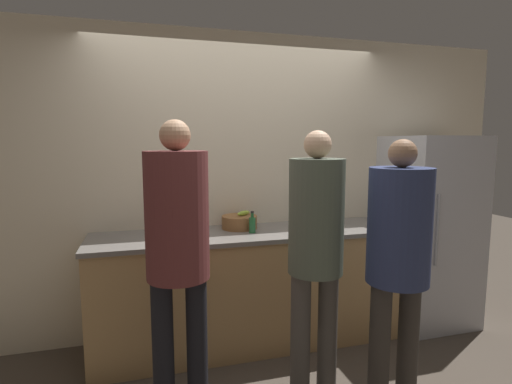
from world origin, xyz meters
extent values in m
plane|color=#4C4238|center=(0.00, 0.00, 0.00)|extent=(14.00, 14.00, 0.00)
cube|color=beige|center=(0.00, 0.70, 1.30)|extent=(5.20, 0.06, 2.60)
cube|color=tan|center=(0.00, 0.38, 0.46)|extent=(2.48, 0.65, 0.91)
cube|color=slate|center=(0.00, 0.38, 0.93)|extent=(2.51, 0.68, 0.03)
cube|color=#B7B7BC|center=(1.71, 0.33, 0.86)|extent=(0.71, 0.71, 1.72)
cylinder|color=#99999E|center=(1.50, -0.04, 0.95)|extent=(0.02, 0.02, 0.60)
cylinder|color=black|center=(-0.73, -0.37, 0.43)|extent=(0.13, 0.13, 0.86)
cylinder|color=black|center=(-0.53, -0.37, 0.43)|extent=(0.13, 0.13, 0.86)
cylinder|color=brown|center=(-0.63, -0.37, 1.24)|extent=(0.37, 0.37, 0.76)
sphere|color=tan|center=(-0.63, -0.37, 1.71)|extent=(0.18, 0.18, 0.18)
cylinder|color=#4C4742|center=(0.13, -0.43, 0.42)|extent=(0.13, 0.13, 0.84)
cylinder|color=#4C4742|center=(0.33, -0.43, 0.42)|extent=(0.13, 0.13, 0.84)
cylinder|color=#515B4C|center=(0.23, -0.43, 1.20)|extent=(0.35, 0.35, 0.73)
sphere|color=#DBAD89|center=(0.23, -0.43, 1.66)|extent=(0.17, 0.17, 0.17)
cylinder|color=#38332D|center=(0.57, -0.67, 0.41)|extent=(0.13, 0.13, 0.81)
cylinder|color=#38332D|center=(0.77, -0.67, 0.41)|extent=(0.13, 0.13, 0.81)
cylinder|color=navy|center=(0.67, -0.67, 1.17)|extent=(0.38, 0.38, 0.71)
sphere|color=#936B4C|center=(0.67, -0.67, 1.60)|extent=(0.17, 0.17, 0.17)
cylinder|color=brown|center=(-0.05, 0.50, 1.00)|extent=(0.30, 0.30, 0.11)
ellipsoid|color=#99BC38|center=(-0.01, 0.50, 1.08)|extent=(0.15, 0.12, 0.04)
cylinder|color=silver|center=(-0.67, 0.54, 1.01)|extent=(0.11, 0.11, 0.13)
cylinder|color=#99754C|center=(-0.68, 0.54, 1.13)|extent=(0.01, 0.06, 0.26)
cylinder|color=#99754C|center=(-0.66, 0.54, 1.13)|extent=(0.03, 0.05, 0.26)
cylinder|color=#99754C|center=(-0.67, 0.53, 1.13)|extent=(0.05, 0.01, 0.26)
cylinder|color=#236033|center=(0.01, 0.31, 1.01)|extent=(0.05, 0.05, 0.12)
cylinder|color=#236033|center=(0.01, 0.31, 1.09)|extent=(0.02, 0.02, 0.04)
cylinder|color=black|center=(0.01, 0.31, 1.12)|extent=(0.03, 0.03, 0.01)
cylinder|color=#28282D|center=(0.81, 0.55, 0.99)|extent=(0.08, 0.08, 0.08)
camera|label=1|loc=(-0.82, -2.71, 1.67)|focal=28.00mm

